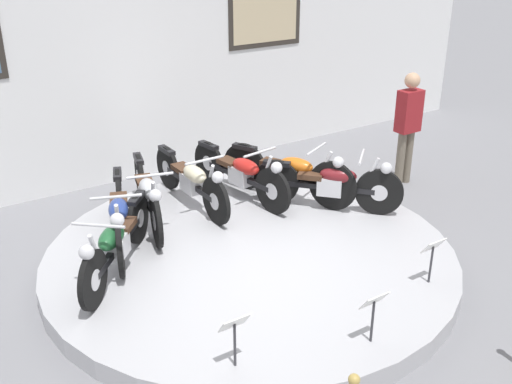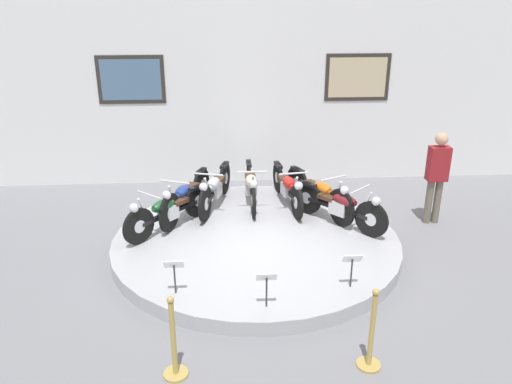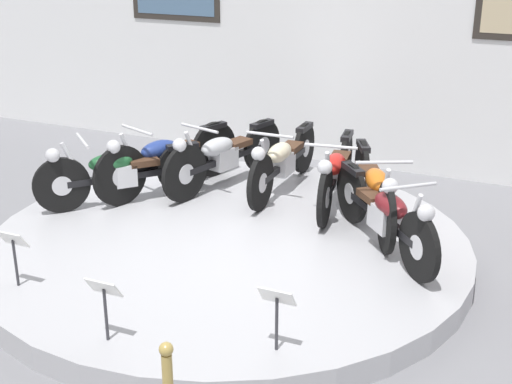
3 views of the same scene
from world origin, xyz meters
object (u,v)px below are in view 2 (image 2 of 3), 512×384
motorcycle_orange (319,192)px  info_placard_front_centre (267,282)px  info_placard_front_left (174,269)px  stanchion_post_left_of_entry (174,350)px  motorcycle_blue (185,196)px  stanchion_post_right_of_entry (371,341)px  info_placard_front_right (352,263)px  visitor_standing (437,173)px  motorcycle_red (288,187)px  motorcycle_cream (251,185)px  motorcycle_maroon (340,205)px  motorcycle_green (168,210)px  motorcycle_silver (215,188)px

motorcycle_orange → info_placard_front_centre: motorcycle_orange is taller
info_placard_front_left → stanchion_post_left_of_entry: size_ratio=0.50×
motorcycle_blue → stanchion_post_right_of_entry: bearing=-59.0°
info_placard_front_right → visitor_standing: size_ratio=0.30×
motorcycle_red → stanchion_post_left_of_entry: size_ratio=1.91×
motorcycle_red → stanchion_post_right_of_entry: bearing=-84.4°
motorcycle_cream → stanchion_post_right_of_entry: stanchion_post_right_of_entry is taller
motorcycle_red → stanchion_post_left_of_entry: stanchion_post_left_of_entry is taller
info_placard_front_left → stanchion_post_right_of_entry: bearing=-30.0°
motorcycle_maroon → info_placard_front_right: motorcycle_maroon is taller
motorcycle_green → stanchion_post_right_of_entry: 4.17m
info_placard_front_centre → stanchion_post_left_of_entry: bearing=-139.7°
motorcycle_silver → motorcycle_cream: (0.69, 0.14, -0.01)m
motorcycle_silver → stanchion_post_right_of_entry: (1.78, -4.22, -0.26)m
motorcycle_maroon → info_placard_front_centre: bearing=-121.9°
motorcycle_blue → info_placard_front_right: size_ratio=3.72×
motorcycle_silver → motorcycle_cream: 0.70m
info_placard_front_left → stanchion_post_right_of_entry: stanchion_post_right_of_entry is taller
motorcycle_silver → info_placard_front_centre: size_ratio=3.79×
motorcycle_orange → info_placard_front_right: bearing=-90.4°
motorcycle_maroon → info_placard_front_centre: (-1.46, -2.35, -0.01)m
motorcycle_silver → motorcycle_red: motorcycle_silver is taller
motorcycle_blue → motorcycle_silver: bearing=36.8°
visitor_standing → stanchion_post_right_of_entry: size_ratio=1.68×
stanchion_post_left_of_entry → motorcycle_red: bearing=67.2°
motorcycle_silver → info_placard_front_left: motorcycle_silver is taller
motorcycle_green → motorcycle_cream: (1.46, 1.08, 0.00)m
motorcycle_silver → visitor_standing: bearing=-6.8°
motorcycle_blue → motorcycle_red: motorcycle_blue is taller
motorcycle_orange → stanchion_post_right_of_entry: (-0.12, -3.83, -0.27)m
motorcycle_silver → info_placard_front_centre: bearing=-78.2°
info_placard_front_centre → stanchion_post_left_of_entry: size_ratio=0.50×
motorcycle_green → motorcycle_blue: bearing=64.9°
motorcycle_blue → info_placard_front_left: motorcycle_blue is taller
motorcycle_green → visitor_standing: visitor_standing is taller
motorcycle_cream → motorcycle_orange: bearing=-23.6°
motorcycle_red → motorcycle_silver: bearing=179.9°
motorcycle_orange → visitor_standing: visitor_standing is taller
motorcycle_green → motorcycle_red: motorcycle_red is taller
motorcycle_cream → info_placard_front_centre: bearing=-90.0°
info_placard_front_right → info_placard_front_centre: bearing=-161.8°
motorcycle_maroon → visitor_standing: bearing=13.9°
info_placard_front_centre → stanchion_post_right_of_entry: (1.09, -0.93, -0.24)m
motorcycle_red → info_placard_front_centre: bearing=-101.7°
motorcycle_silver → stanchion_post_right_of_entry: 4.59m
info_placard_front_centre → info_placard_front_right: 1.25m
motorcycle_silver → visitor_standing: visitor_standing is taller
stanchion_post_right_of_entry → motorcycle_orange: bearing=88.3°
info_placard_front_left → info_placard_front_right: bearing=0.0°
visitor_standing → motorcycle_green: bearing=-174.5°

